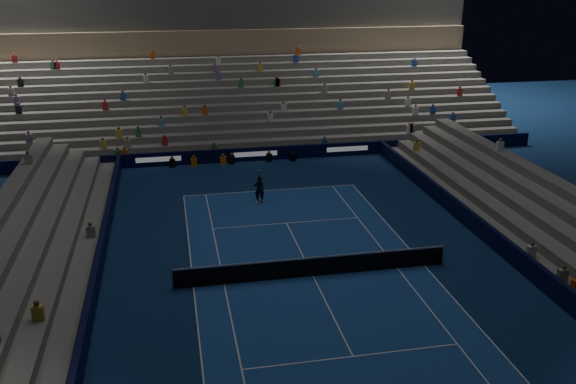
# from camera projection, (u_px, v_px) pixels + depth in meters

# --- Properties ---
(ground) EXTENTS (90.00, 90.00, 0.00)m
(ground) POSITION_uv_depth(u_px,v_px,m) (313.00, 276.00, 28.57)
(ground) COLOR #0C234A
(ground) RESTS_ON ground
(court_surface) EXTENTS (10.97, 23.77, 0.01)m
(court_surface) POSITION_uv_depth(u_px,v_px,m) (313.00, 276.00, 28.57)
(court_surface) COLOR navy
(court_surface) RESTS_ON ground
(sponsor_barrier_far) EXTENTS (44.00, 0.25, 1.00)m
(sponsor_barrier_far) POSITION_uv_depth(u_px,v_px,m) (255.00, 154.00, 45.45)
(sponsor_barrier_far) COLOR black
(sponsor_barrier_far) RESTS_ON ground
(sponsor_barrier_east) EXTENTS (0.25, 37.00, 1.00)m
(sponsor_barrier_east) POSITION_uv_depth(u_px,v_px,m) (506.00, 249.00, 30.15)
(sponsor_barrier_east) COLOR black
(sponsor_barrier_east) RESTS_ON ground
(sponsor_barrier_west) EXTENTS (0.25, 37.00, 1.00)m
(sponsor_barrier_west) POSITION_uv_depth(u_px,v_px,m) (94.00, 286.00, 26.64)
(sponsor_barrier_west) COLOR black
(sponsor_barrier_west) RESTS_ON ground
(grandstand_main) EXTENTS (44.00, 15.20, 11.20)m
(grandstand_main) POSITION_uv_depth(u_px,v_px,m) (239.00, 91.00, 53.13)
(grandstand_main) COLOR slate
(grandstand_main) RESTS_ON ground
(grandstand_east) EXTENTS (5.00, 37.00, 2.50)m
(grandstand_east) POSITION_uv_depth(u_px,v_px,m) (571.00, 236.00, 30.64)
(grandstand_east) COLOR slate
(grandstand_east) RESTS_ON ground
(grandstand_west) EXTENTS (5.00, 37.00, 2.50)m
(grandstand_west) POSITION_uv_depth(u_px,v_px,m) (8.00, 285.00, 25.87)
(grandstand_west) COLOR slate
(grandstand_west) RESTS_ON ground
(tennis_net) EXTENTS (12.90, 0.10, 1.10)m
(tennis_net) POSITION_uv_depth(u_px,v_px,m) (313.00, 266.00, 28.40)
(tennis_net) COLOR #B2B2B7
(tennis_net) RESTS_ON ground
(tennis_player) EXTENTS (0.63, 0.42, 1.68)m
(tennis_player) POSITION_uv_depth(u_px,v_px,m) (259.00, 189.00, 37.25)
(tennis_player) COLOR black
(tennis_player) RESTS_ON ground
(broadcast_camera) EXTENTS (0.63, 0.99, 0.61)m
(broadcast_camera) POSITION_uv_depth(u_px,v_px,m) (293.00, 156.00, 45.53)
(broadcast_camera) COLOR black
(broadcast_camera) RESTS_ON ground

